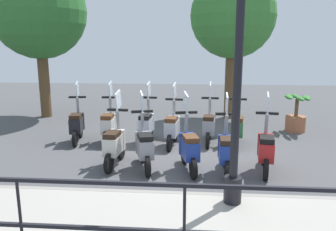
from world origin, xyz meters
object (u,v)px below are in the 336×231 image
object	(u,v)px
scooter_near_4	(115,143)
scooter_far_5	(77,124)
scooter_far_2	(172,127)
scooter_far_0	(237,127)
scooter_near_3	(144,146)
scooter_far_1	(209,125)
lamp_post_near	(238,66)
scooter_near_1	(226,150)
scooter_far_4	(109,124)
scooter_far_3	(147,124)
tree_distant	(233,17)
tree_large	(39,12)
scooter_near_0	(266,148)
potted_palm	(296,116)
scooter_near_2	(189,147)

from	to	relation	value
scooter_near_4	scooter_far_5	bearing A→B (deg)	44.37
scooter_far_2	scooter_far_0	bearing A→B (deg)	-78.19
scooter_near_3	scooter_far_1	xyz separation A→B (m)	(1.84, -1.36, 0.00)
lamp_post_near	scooter_near_1	distance (m)	2.25
scooter_near_3	scooter_far_4	bearing A→B (deg)	17.42
scooter_far_3	tree_distant	bearing A→B (deg)	-32.77
scooter_far_0	scooter_far_5	xyz separation A→B (m)	(-0.00, 4.04, 0.00)
tree_large	scooter_near_3	xyz separation A→B (m)	(-4.68, -4.17, -3.04)
tree_distant	scooter_near_1	xyz separation A→B (m)	(-5.14, 0.59, -2.88)
scooter_far_4	scooter_near_0	bearing A→B (deg)	-118.23
tree_distant	scooter_far_2	xyz separation A→B (m)	(-3.44, 1.74, -2.88)
scooter_near_1	scooter_far_1	xyz separation A→B (m)	(1.97, 0.24, 0.00)
scooter_far_2	scooter_far_4	world-z (taller)	same
lamp_post_near	tree_distant	distance (m)	6.75
scooter_near_0	scooter_far_4	size ratio (longest dim) A/B	1.00
potted_palm	scooter_near_3	world-z (taller)	scooter_near_3
potted_palm	scooter_near_2	size ratio (longest dim) A/B	0.69
scooter_near_3	tree_distant	bearing A→B (deg)	-40.04
scooter_near_2	scooter_far_4	bearing A→B (deg)	35.73
potted_palm	scooter_far_1	bearing A→B (deg)	119.25
lamp_post_near	tree_distant	bearing A→B (deg)	-5.43
scooter_near_0	scooter_near_1	world-z (taller)	same
tree_distant	scooter_far_3	bearing A→B (deg)	142.97
tree_large	scooter_near_3	size ratio (longest dim) A/B	3.32
potted_palm	scooter_near_2	xyz separation A→B (m)	(-3.30, 3.03, 0.04)
scooter_far_5	tree_large	bearing A→B (deg)	26.01
lamp_post_near	scooter_near_4	world-z (taller)	lamp_post_near
scooter_near_3	scooter_far_3	xyz separation A→B (m)	(1.81, 0.22, 0.00)
potted_palm	scooter_near_0	world-z (taller)	scooter_near_0
scooter_near_4	tree_distant	bearing A→B (deg)	-26.06
lamp_post_near	scooter_far_3	bearing A→B (deg)	27.52
scooter_near_1	tree_distant	bearing A→B (deg)	-4.49
tree_large	scooter_far_5	bearing A→B (deg)	-143.63
scooter_far_4	lamp_post_near	bearing A→B (deg)	-143.07
scooter_near_3	scooter_far_5	distance (m)	2.65
tree_distant	scooter_near_1	world-z (taller)	tree_distant
tree_distant	scooter_far_5	distance (m)	6.05
scooter_near_4	potted_palm	bearing A→B (deg)	-51.30
scooter_far_0	scooter_near_3	bearing A→B (deg)	137.55
tree_large	scooter_near_0	world-z (taller)	tree_large
scooter_near_1	scooter_near_2	bearing A→B (deg)	84.05
scooter_far_1	scooter_near_4	bearing A→B (deg)	136.21
tree_large	scooter_far_1	bearing A→B (deg)	-117.17
scooter_near_4	scooter_far_3	size ratio (longest dim) A/B	1.00
scooter_near_0	scooter_far_4	distance (m)	3.96
scooter_near_4	scooter_far_5	distance (m)	2.11
potted_palm	scooter_near_0	size ratio (longest dim) A/B	0.69
scooter_near_0	scooter_near_3	distance (m)	2.38
scooter_far_2	scooter_far_5	xyz separation A→B (m)	(0.16, 2.46, 0.00)
tree_distant	scooter_far_5	size ratio (longest dim) A/B	3.10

